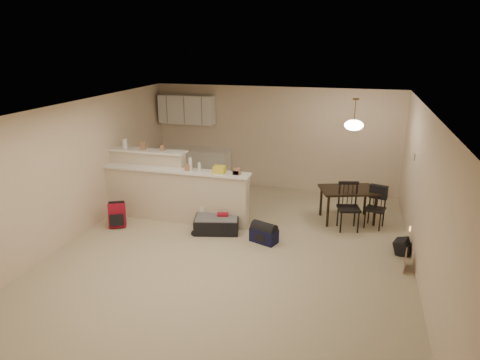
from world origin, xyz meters
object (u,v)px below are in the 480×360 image
(red_backpack, at_px, (117,215))
(pendant_lamp, at_px, (354,125))
(suitcase, at_px, (217,224))
(dining_table, at_px, (348,193))
(black_daypack, at_px, (402,247))
(dining_chair_near, at_px, (349,207))
(dining_chair_far, at_px, (375,208))
(navy_duffel, at_px, (264,235))

(red_backpack, bearing_deg, pendant_lamp, -6.45)
(pendant_lamp, relative_size, suitcase, 0.74)
(dining_table, distance_m, black_daypack, 1.65)
(dining_table, distance_m, dining_chair_near, 0.48)
(dining_chair_near, bearing_deg, dining_chair_far, 11.96)
(dining_table, xyz_separation_m, pendant_lamp, (-0.00, -0.00, 1.39))
(dining_chair_far, distance_m, navy_duffel, 2.32)
(dining_chair_near, bearing_deg, black_daypack, -53.28)
(dining_table, xyz_separation_m, dining_chair_far, (0.53, -0.22, -0.19))
(suitcase, bearing_deg, dining_chair_near, 3.79)
(pendant_lamp, xyz_separation_m, black_daypack, (0.99, -1.23, -1.86))
(dining_chair_far, height_order, suitcase, dining_chair_far)
(pendant_lamp, bearing_deg, suitcase, -153.19)
(dining_chair_far, xyz_separation_m, black_daypack, (0.45, -1.02, -0.28))
(dining_chair_near, bearing_deg, suitcase, -176.94)
(dining_chair_far, height_order, red_backpack, dining_chair_far)
(dining_table, bearing_deg, black_daypack, -69.88)
(dining_chair_far, xyz_separation_m, navy_duffel, (-1.95, -1.22, -0.28))
(pendant_lamp, bearing_deg, dining_chair_far, -22.02)
(dining_chair_near, relative_size, navy_duffel, 1.93)
(dining_table, distance_m, pendant_lamp, 1.39)
(pendant_lamp, relative_size, dining_chair_near, 0.66)
(dining_chair_far, relative_size, red_backpack, 1.71)
(dining_table, relative_size, pendant_lamp, 2.04)
(pendant_lamp, height_order, dining_chair_far, pendant_lamp)
(dining_chair_far, bearing_deg, black_daypack, -50.14)
(dining_chair_far, distance_m, black_daypack, 1.15)
(dining_table, distance_m, navy_duffel, 2.07)
(dining_table, height_order, navy_duffel, dining_table)
(dining_chair_near, relative_size, red_backpack, 1.95)
(dining_chair_near, height_order, dining_chair_far, dining_chair_near)
(dining_chair_far, relative_size, black_daypack, 2.80)
(navy_duffel, bearing_deg, red_backpack, -157.53)
(black_daypack, bearing_deg, navy_duffel, 114.16)
(dining_table, xyz_separation_m, red_backpack, (-4.38, -1.52, -0.36))
(dining_table, xyz_separation_m, black_daypack, (0.99, -1.23, -0.47))
(dining_chair_near, height_order, red_backpack, dining_chair_near)
(dining_table, height_order, black_daypack, dining_table)
(suitcase, height_order, navy_duffel, suitcase)
(pendant_lamp, xyz_separation_m, dining_chair_far, (0.53, -0.22, -1.58))
(dining_chair_far, bearing_deg, red_backpack, -149.21)
(suitcase, relative_size, red_backpack, 1.75)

